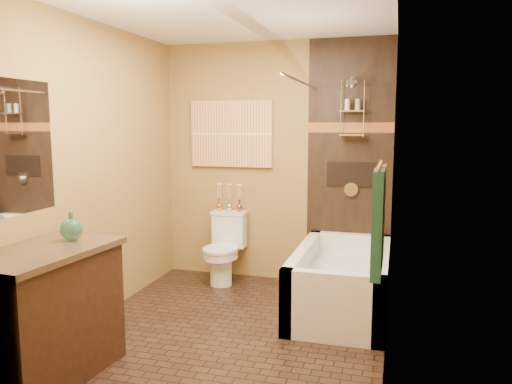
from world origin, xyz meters
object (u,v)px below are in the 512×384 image
(toilet, at_px, (224,248))
(bathtub, at_px, (342,286))
(vanity, at_px, (44,314))
(sunset_painting, at_px, (231,134))

(toilet, bearing_deg, bathtub, -20.44)
(bathtub, xyz_separation_m, vanity, (-1.72, -1.75, 0.22))
(bathtub, relative_size, toilet, 2.06)
(sunset_painting, relative_size, vanity, 0.88)
(toilet, bearing_deg, vanity, -101.39)
(sunset_painting, bearing_deg, bathtub, -29.63)
(toilet, bearing_deg, sunset_painting, 90.04)
(sunset_painting, bearing_deg, toilet, -90.00)
(sunset_painting, height_order, toilet, sunset_painting)
(bathtub, bearing_deg, toilet, 159.52)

